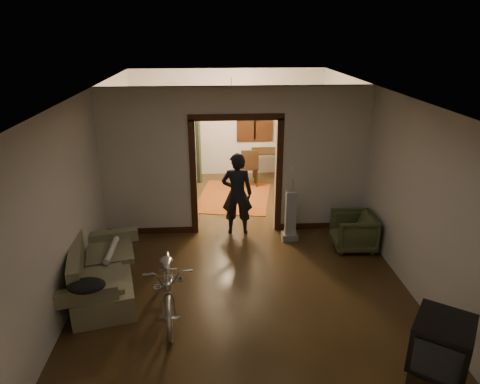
{
  "coord_description": "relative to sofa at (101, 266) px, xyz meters",
  "views": [
    {
      "loc": [
        -0.45,
        -6.92,
        3.76
      ],
      "look_at": [
        0.0,
        -0.3,
        1.2
      ],
      "focal_mm": 32.0,
      "sensor_mm": 36.0,
      "label": 1
    }
  ],
  "objects": [
    {
      "name": "floor",
      "position": [
        2.14,
        1.23,
        -0.42
      ],
      "size": [
        5.0,
        8.5,
        0.01
      ],
      "primitive_type": "cube",
      "color": "#30200F",
      "rests_on": "ground"
    },
    {
      "name": "ceiling",
      "position": [
        2.14,
        1.23,
        2.38
      ],
      "size": [
        5.0,
        8.5,
        0.01
      ],
      "primitive_type": "cube",
      "color": "white",
      "rests_on": "floor"
    },
    {
      "name": "wall_back",
      "position": [
        2.14,
        5.48,
        0.98
      ],
      "size": [
        5.0,
        0.02,
        2.8
      ],
      "primitive_type": "cube",
      "color": "beige",
      "rests_on": "floor"
    },
    {
      "name": "wall_left",
      "position": [
        -0.36,
        1.23,
        0.98
      ],
      "size": [
        0.02,
        8.5,
        2.8
      ],
      "primitive_type": "cube",
      "color": "beige",
      "rests_on": "floor"
    },
    {
      "name": "wall_right",
      "position": [
        4.64,
        1.23,
        0.98
      ],
      "size": [
        0.02,
        8.5,
        2.8
      ],
      "primitive_type": "cube",
      "color": "beige",
      "rests_on": "floor"
    },
    {
      "name": "partition_wall",
      "position": [
        2.14,
        1.98,
        0.98
      ],
      "size": [
        5.0,
        0.14,
        2.8
      ],
      "primitive_type": "cube",
      "color": "beige",
      "rests_on": "floor"
    },
    {
      "name": "door_casing",
      "position": [
        2.14,
        1.98,
        0.68
      ],
      "size": [
        1.74,
        0.2,
        2.32
      ],
      "primitive_type": "cube",
      "color": "black",
      "rests_on": "floor"
    },
    {
      "name": "far_window",
      "position": [
        2.84,
        5.44,
        1.13
      ],
      "size": [
        0.98,
        0.06,
        1.28
      ],
      "primitive_type": "cube",
      "color": "black",
      "rests_on": "wall_back"
    },
    {
      "name": "chandelier",
      "position": [
        2.14,
        3.73,
        1.93
      ],
      "size": [
        0.24,
        0.24,
        0.24
      ],
      "primitive_type": "sphere",
      "color": "#FFE0A5",
      "rests_on": "ceiling"
    },
    {
      "name": "light_switch",
      "position": [
        3.19,
        1.9,
        0.83
      ],
      "size": [
        0.08,
        0.01,
        0.12
      ],
      "primitive_type": "cube",
      "color": "silver",
      "rests_on": "partition_wall"
    },
    {
      "name": "sofa",
      "position": [
        0.0,
        0.0,
        0.0
      ],
      "size": [
        1.24,
        1.98,
        0.85
      ],
      "primitive_type": "cube",
      "rotation": [
        0.0,
        0.0,
        0.24
      ],
      "color": "#5F6040",
      "rests_on": "floor"
    },
    {
      "name": "rolled_paper",
      "position": [
        0.1,
        0.3,
        0.11
      ],
      "size": [
        0.09,
        0.76,
        0.09
      ],
      "primitive_type": "cylinder",
      "rotation": [
        1.57,
        0.0,
        0.0
      ],
      "color": "beige",
      "rests_on": "sofa"
    },
    {
      "name": "jacket",
      "position": [
        0.05,
        -0.91,
        0.26
      ],
      "size": [
        0.48,
        0.36,
        0.14
      ],
      "primitive_type": "ellipsoid",
      "color": "black",
      "rests_on": "sofa"
    },
    {
      "name": "bicycle",
      "position": [
        1.06,
        -0.57,
        0.04
      ],
      "size": [
        0.8,
        1.82,
        0.93
      ],
      "primitive_type": "imported",
      "rotation": [
        0.0,
        0.0,
        0.11
      ],
      "color": "silver",
      "rests_on": "floor"
    },
    {
      "name": "armchair",
      "position": [
        4.2,
        1.08,
        -0.09
      ],
      "size": [
        0.76,
        0.74,
        0.67
      ],
      "primitive_type": "imported",
      "rotation": [
        0.0,
        0.0,
        -1.62
      ],
      "color": "#3F4929",
      "rests_on": "floor"
    },
    {
      "name": "tv_stand",
      "position": [
        3.97,
        -2.36,
        -0.18
      ],
      "size": [
        0.7,
        0.71,
        0.48
      ],
      "primitive_type": "cube",
      "rotation": [
        0.0,
        0.0,
        0.94
      ],
      "color": "black",
      "rests_on": "floor"
    },
    {
      "name": "crt_tv",
      "position": [
        3.97,
        -2.36,
        0.36
      ],
      "size": [
        0.79,
        0.81,
        0.52
      ],
      "primitive_type": "cube",
      "rotation": [
        0.0,
        0.0,
        0.94
      ],
      "color": "black",
      "rests_on": "tv_stand"
    },
    {
      "name": "vacuum",
      "position": [
        3.13,
        1.49,
        0.06
      ],
      "size": [
        0.3,
        0.25,
        0.96
      ],
      "primitive_type": "cube",
      "rotation": [
        0.0,
        0.0,
        -0.04
      ],
      "color": "gray",
      "rests_on": "floor"
    },
    {
      "name": "person",
      "position": [
        2.15,
        1.85,
        0.38
      ],
      "size": [
        0.61,
        0.42,
        1.61
      ],
      "primitive_type": "imported",
      "rotation": [
        0.0,
        0.0,
        3.08
      ],
      "color": "black",
      "rests_on": "floor"
    },
    {
      "name": "oriental_rug",
      "position": [
        2.2,
        3.71,
        -0.42
      ],
      "size": [
        1.96,
        2.37,
        0.02
      ],
      "primitive_type": "cube",
      "rotation": [
        0.0,
        0.0,
        -0.18
      ],
      "color": "maroon",
      "rests_on": "floor"
    },
    {
      "name": "locker",
      "position": [
        0.96,
        4.99,
        0.45
      ],
      "size": [
        0.92,
        0.58,
        1.74
      ],
      "primitive_type": "cube",
      "rotation": [
        0.0,
        0.0,
        0.12
      ],
      "color": "#303A23",
      "rests_on": "floor"
    },
    {
      "name": "globe",
      "position": [
        0.96,
        4.99,
        1.52
      ],
      "size": [
        0.25,
        0.25,
        0.25
      ],
      "primitive_type": "sphere",
      "color": "#1E5972",
      "rests_on": "locker"
    },
    {
      "name": "desk",
      "position": [
        3.28,
        4.85,
        -0.02
      ],
      "size": [
        1.22,
        0.92,
        0.8
      ],
      "primitive_type": "cube",
      "rotation": [
        0.0,
        0.0,
        -0.32
      ],
      "color": "black",
      "rests_on": "floor"
    },
    {
      "name": "desk_chair",
      "position": [
        2.62,
        4.51,
        0.06
      ],
      "size": [
        0.54,
        0.54,
        0.97
      ],
      "primitive_type": "cube",
      "rotation": [
        0.0,
        0.0,
        0.31
      ],
      "color": "black",
      "rests_on": "floor"
    }
  ]
}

